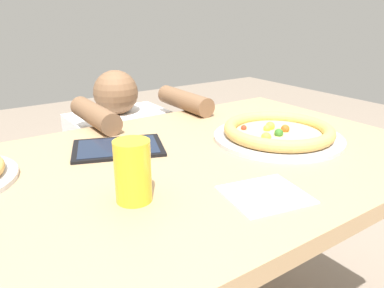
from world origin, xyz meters
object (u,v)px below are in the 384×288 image
at_px(drink_cup_colored, 133,171).
at_px(diner_seated, 123,184).
at_px(tablet, 118,148).
at_px(pizza_near, 278,132).

relative_size(drink_cup_colored, diner_seated, 0.14).
distance_m(drink_cup_colored, diner_seated, 0.92).
bearing_deg(tablet, pizza_near, -24.59).
relative_size(tablet, diner_seated, 0.32).
distance_m(pizza_near, tablet, 0.46).
distance_m(drink_cup_colored, tablet, 0.31).
xyz_separation_m(drink_cup_colored, tablet, (0.09, 0.29, -0.06)).
bearing_deg(tablet, diner_seated, 66.18).
bearing_deg(pizza_near, drink_cup_colored, -169.53).
height_order(pizza_near, drink_cup_colored, drink_cup_colored).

